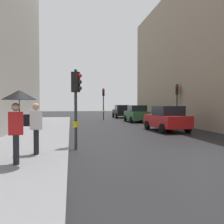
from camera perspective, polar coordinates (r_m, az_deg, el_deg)
ground_plane at (r=9.87m, az=19.86°, el=-9.39°), size 120.00×120.00×0.00m
sidewalk_kerb at (r=14.69m, az=-16.38°, el=-5.39°), size 3.50×40.00×0.16m
traffic_light_near_right at (r=10.78m, az=-7.96°, el=3.90°), size 0.45×0.35×3.33m
traffic_light_mid_street at (r=23.21m, az=14.24°, el=3.32°), size 0.33×0.45×3.68m
traffic_light_far_median at (r=30.77m, az=-1.91°, el=3.13°), size 0.25×0.43×3.79m
car_red_sedan at (r=18.29m, az=12.05°, el=-1.44°), size 2.26×4.32×1.76m
car_green_estate at (r=27.21m, az=5.48°, el=-0.36°), size 2.05×4.22×1.76m
car_dark_suv at (r=35.36m, az=2.09°, el=0.14°), size 2.03×4.20×1.76m
pedestrian_with_umbrella at (r=7.86m, az=-20.13°, el=1.27°), size 1.00×1.00×2.14m
pedestrian_with_black_backpack at (r=9.25m, az=-16.79°, el=-2.84°), size 0.61×0.36×1.77m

